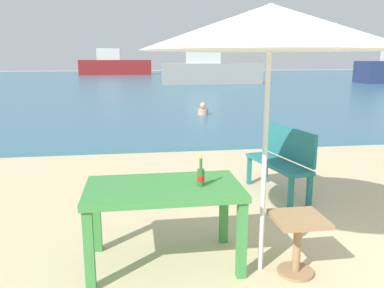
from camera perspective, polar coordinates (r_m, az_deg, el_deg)
name	(u,v)px	position (r m, az deg, el deg)	size (l,w,h in m)	color
ground_plane	(317,288)	(3.63, 17.86, -19.38)	(120.00, 120.00, 0.00)	beige
sea_water	(151,81)	(32.82, -5.97, 9.16)	(120.00, 50.00, 0.08)	#386B84
picnic_table_green	(164,197)	(3.57, -4.14, -7.76)	(1.40, 0.80, 0.76)	#3D8C42
beer_bottle_amber	(201,176)	(3.49, 1.30, -4.67)	(0.07, 0.07, 0.26)	#2D662D
patio_umbrella	(270,28)	(3.30, 11.34, 16.33)	(2.10, 2.10, 2.30)	silver
side_table_wood	(298,237)	(3.63, 15.18, -12.94)	(0.44, 0.44, 0.54)	#9E7A51
bench_teal_center	(282,157)	(5.55, 13.05, -1.84)	(0.59, 1.25, 0.95)	#237275
swimmer_person	(203,110)	(12.70, 1.62, 5.01)	(0.34, 0.34, 0.41)	tan
boat_fishing_trawler	(115,65)	(45.05, -11.26, 11.22)	(7.84, 2.14, 2.85)	maroon
boat_tanker	(210,71)	(28.29, 2.70, 10.65)	(7.04, 1.92, 2.56)	gray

